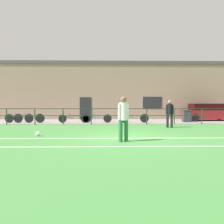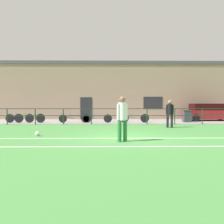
{
  "view_description": "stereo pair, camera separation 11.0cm",
  "coord_description": "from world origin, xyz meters",
  "views": [
    {
      "loc": [
        -0.83,
        -9.35,
        1.47
      ],
      "look_at": [
        -0.54,
        4.42,
        0.95
      ],
      "focal_mm": 34.44,
      "sensor_mm": 36.0,
      "label": 1
    },
    {
      "loc": [
        -0.72,
        -9.36,
        1.47
      ],
      "look_at": [
        -0.54,
        4.42,
        0.95
      ],
      "focal_mm": 34.44,
      "sensor_mm": 36.0,
      "label": 2
    }
  ],
  "objects": [
    {
      "name": "ground",
      "position": [
        0.0,
        0.0,
        -0.02
      ],
      "size": [
        60.0,
        44.0,
        0.04
      ],
      "primitive_type": "cube",
      "color": "#478C42"
    },
    {
      "name": "field_line_touchline",
      "position": [
        0.0,
        -0.23,
        0.0
      ],
      "size": [
        36.0,
        0.11,
        0.0
      ],
      "primitive_type": "cube",
      "color": "white",
      "rests_on": "ground"
    },
    {
      "name": "field_line_hash",
      "position": [
        0.0,
        -2.02,
        0.0
      ],
      "size": [
        36.0,
        0.11,
        0.0
      ],
      "primitive_type": "cube",
      "color": "white",
      "rests_on": "ground"
    },
    {
      "name": "pavement_strip",
      "position": [
        0.0,
        8.5,
        0.01
      ],
      "size": [
        48.0,
        5.0,
        0.02
      ],
      "primitive_type": "cube",
      "color": "gray",
      "rests_on": "ground"
    },
    {
      "name": "perimeter_fence",
      "position": [
        0.0,
        6.0,
        0.75
      ],
      "size": [
        36.07,
        0.07,
        1.15
      ],
      "color": "#193823",
      "rests_on": "ground"
    },
    {
      "name": "clubhouse_facade",
      "position": [
        0.0,
        12.2,
        2.78
      ],
      "size": [
        28.0,
        2.56,
        5.54
      ],
      "color": "gray",
      "rests_on": "ground"
    },
    {
      "name": "player_goalkeeper",
      "position": [
        3.03,
        3.85,
        0.97
      ],
      "size": [
        0.45,
        0.3,
        1.7
      ],
      "rotation": [
        0.0,
        0.0,
        6.01
      ],
      "color": "black",
      "rests_on": "ground"
    },
    {
      "name": "player_striker",
      "position": [
        -0.21,
        -1.02,
        1.0
      ],
      "size": [
        0.44,
        0.31,
        1.76
      ],
      "rotation": [
        0.0,
        0.0,
        0.51
      ],
      "color": "#237038",
      "rests_on": "ground"
    },
    {
      "name": "soccer_ball_match",
      "position": [
        -4.01,
        0.47,
        0.11
      ],
      "size": [
        0.22,
        0.22,
        0.22
      ],
      "primitive_type": "sphere",
      "color": "white",
      "rests_on": "ground"
    },
    {
      "name": "parked_car_red",
      "position": [
        7.93,
        9.26,
        0.73
      ],
      "size": [
        4.29,
        1.88,
        1.48
      ],
      "color": "maroon",
      "rests_on": "pavement_strip"
    },
    {
      "name": "bicycle_parked_0",
      "position": [
        -3.44,
        7.2,
        0.35
      ],
      "size": [
        2.35,
        0.04,
        0.73
      ],
      "color": "black",
      "rests_on": "pavement_strip"
    },
    {
      "name": "bicycle_parked_1",
      "position": [
        1.24,
        7.2,
        0.37
      ],
      "size": [
        2.25,
        0.04,
        0.76
      ],
      "color": "black",
      "rests_on": "pavement_strip"
    },
    {
      "name": "bicycle_parked_2",
      "position": [
        -7.61,
        7.2,
        0.37
      ],
      "size": [
        2.18,
        0.04,
        0.77
      ],
      "color": "black",
      "rests_on": "pavement_strip"
    },
    {
      "name": "bicycle_parked_3",
      "position": [
        -6.85,
        7.2,
        0.38
      ],
      "size": [
        2.36,
        0.04,
        0.78
      ],
      "color": "black",
      "rests_on": "pavement_strip"
    },
    {
      "name": "bicycle_parked_4",
      "position": [
        -1.62,
        7.2,
        0.36
      ],
      "size": [
        2.22,
        0.04,
        0.74
      ],
      "color": "black",
      "rests_on": "pavement_strip"
    },
    {
      "name": "trash_bin_0",
      "position": [
        5.49,
        7.64,
        0.5
      ],
      "size": [
        0.63,
        0.54,
        0.94
      ],
      "color": "#33383D",
      "rests_on": "pavement_strip"
    }
  ]
}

